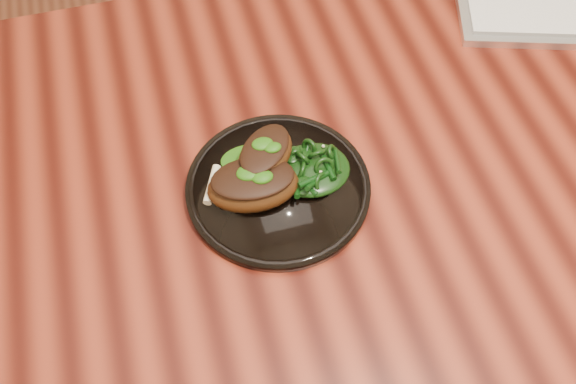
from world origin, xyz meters
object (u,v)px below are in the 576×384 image
(plate, at_px, (278,187))
(lamb_chop_front, at_px, (252,184))
(desk, at_px, (439,157))
(greens_heap, at_px, (312,167))

(plate, height_order, lamb_chop_front, lamb_chop_front)
(desk, height_order, lamb_chop_front, lamb_chop_front)
(lamb_chop_front, bearing_deg, greens_heap, 8.68)
(lamb_chop_front, bearing_deg, desk, 10.49)
(desk, height_order, plate, plate)
(greens_heap, bearing_deg, plate, -174.81)
(plate, height_order, greens_heap, greens_heap)
(plate, bearing_deg, greens_heap, 5.19)
(desk, relative_size, greens_heap, 15.79)
(desk, distance_m, lamb_chop_front, 0.33)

